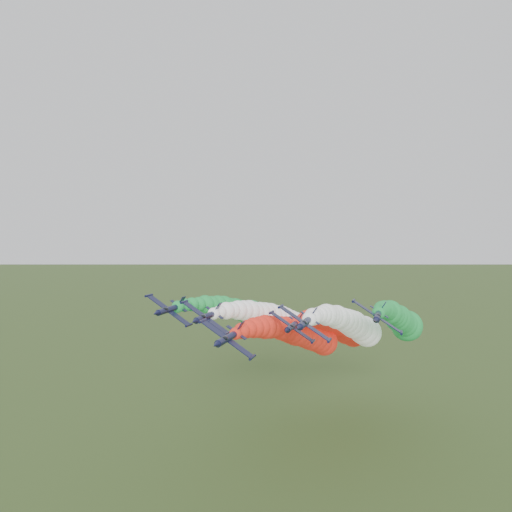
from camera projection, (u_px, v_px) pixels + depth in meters
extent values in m
cylinder|color=#121436|center=(228.00, 338.00, 87.25)|extent=(1.73, 10.23, 1.73)
cone|color=#121436|center=(216.00, 345.00, 81.48)|extent=(1.57, 2.05, 1.57)
cone|color=black|center=(238.00, 332.00, 92.59)|extent=(1.57, 1.02, 1.57)
ellipsoid|color=black|center=(225.00, 338.00, 84.99)|extent=(1.15, 2.14, 1.08)
cube|color=#121436|center=(227.00, 339.00, 87.07)|extent=(9.28, 2.16, 5.98)
cylinder|color=#121436|center=(203.00, 321.00, 88.26)|extent=(0.69, 2.96, 0.69)
cylinder|color=#121436|center=(252.00, 357.00, 85.87)|extent=(0.69, 2.96, 0.69)
cube|color=#121436|center=(240.00, 327.00, 91.14)|extent=(1.54, 1.71, 2.29)
cube|color=#121436|center=(237.00, 332.00, 91.36)|extent=(3.70, 1.25, 2.42)
sphere|color=red|center=(236.00, 334.00, 91.06)|extent=(2.26, 2.26, 2.26)
sphere|color=red|center=(242.00, 331.00, 94.54)|extent=(3.08, 3.08, 3.08)
sphere|color=red|center=(248.00, 329.00, 98.01)|extent=(3.62, 3.62, 3.62)
sphere|color=red|center=(254.00, 328.00, 101.48)|extent=(4.24, 4.24, 4.24)
sphere|color=red|center=(260.00, 327.00, 104.93)|extent=(4.58, 4.58, 4.58)
sphere|color=red|center=(265.00, 327.00, 108.37)|extent=(5.26, 5.26, 5.26)
sphere|color=red|center=(271.00, 327.00, 111.81)|extent=(5.17, 5.17, 5.17)
sphere|color=red|center=(276.00, 327.00, 115.23)|extent=(4.67, 4.67, 4.67)
sphere|color=red|center=(281.00, 328.00, 118.64)|extent=(5.69, 5.69, 5.69)
sphere|color=red|center=(286.00, 329.00, 122.04)|extent=(6.21, 6.21, 6.21)
sphere|color=red|center=(291.00, 330.00, 125.43)|extent=(6.86, 6.86, 6.86)
sphere|color=red|center=(296.00, 331.00, 128.81)|extent=(7.35, 7.35, 7.35)
sphere|color=red|center=(301.00, 333.00, 132.18)|extent=(7.09, 7.09, 7.09)
sphere|color=red|center=(306.00, 334.00, 135.54)|extent=(7.33, 7.33, 7.33)
sphere|color=red|center=(310.00, 336.00, 138.89)|extent=(7.69, 7.69, 7.69)
sphere|color=red|center=(315.00, 338.00, 142.22)|extent=(7.63, 7.63, 7.63)
sphere|color=red|center=(319.00, 340.00, 145.55)|extent=(7.73, 7.73, 7.73)
sphere|color=red|center=(324.00, 342.00, 148.86)|extent=(8.16, 8.16, 8.16)
cylinder|color=#121436|center=(206.00, 317.00, 99.07)|extent=(1.73, 10.23, 1.73)
cone|color=#121436|center=(194.00, 322.00, 93.30)|extent=(1.57, 2.05, 1.57)
cone|color=black|center=(216.00, 312.00, 104.41)|extent=(1.57, 1.02, 1.57)
ellipsoid|color=black|center=(203.00, 316.00, 96.81)|extent=(1.15, 2.14, 1.08)
cube|color=#121436|center=(205.00, 317.00, 98.89)|extent=(9.28, 2.16, 5.98)
cylinder|color=#121436|center=(184.00, 302.00, 100.08)|extent=(0.69, 2.96, 0.69)
cylinder|color=#121436|center=(227.00, 333.00, 97.69)|extent=(0.69, 2.96, 0.69)
cube|color=#121436|center=(217.00, 308.00, 102.96)|extent=(1.54, 1.71, 2.29)
cube|color=#121436|center=(215.00, 313.00, 103.18)|extent=(3.70, 1.25, 2.42)
sphere|color=white|center=(214.00, 314.00, 102.88)|extent=(2.50, 2.50, 2.50)
sphere|color=white|center=(220.00, 312.00, 106.36)|extent=(2.79, 2.79, 2.79)
sphere|color=white|center=(226.00, 311.00, 109.83)|extent=(3.85, 3.85, 3.85)
sphere|color=white|center=(232.00, 310.00, 113.30)|extent=(3.74, 3.74, 3.74)
sphere|color=white|center=(238.00, 310.00, 116.75)|extent=(4.53, 4.53, 4.53)
sphere|color=white|center=(244.00, 310.00, 120.19)|extent=(4.88, 4.88, 4.88)
sphere|color=white|center=(249.00, 311.00, 123.63)|extent=(5.42, 5.42, 5.42)
sphere|color=white|center=(254.00, 312.00, 127.05)|extent=(5.14, 5.14, 5.14)
sphere|color=white|center=(260.00, 313.00, 130.46)|extent=(5.71, 5.71, 5.71)
sphere|color=white|center=(265.00, 314.00, 133.86)|extent=(6.31, 6.31, 6.31)
sphere|color=white|center=(270.00, 316.00, 137.25)|extent=(6.88, 6.88, 6.88)
sphere|color=white|center=(275.00, 317.00, 140.63)|extent=(6.84, 6.84, 6.84)
sphere|color=white|center=(280.00, 319.00, 144.00)|extent=(7.75, 7.75, 7.75)
sphere|color=white|center=(285.00, 320.00, 147.36)|extent=(7.70, 7.70, 7.70)
sphere|color=white|center=(289.00, 322.00, 150.71)|extent=(7.64, 7.64, 7.64)
sphere|color=white|center=(294.00, 324.00, 154.04)|extent=(7.80, 7.80, 7.80)
sphere|color=white|center=(299.00, 326.00, 157.37)|extent=(8.03, 8.03, 8.03)
sphere|color=white|center=(303.00, 328.00, 160.68)|extent=(8.47, 8.47, 8.47)
cylinder|color=#121436|center=(305.00, 322.00, 92.71)|extent=(1.73, 10.23, 1.73)
cone|color=#121436|center=(299.00, 328.00, 86.94)|extent=(1.57, 2.05, 1.57)
cone|color=black|center=(311.00, 318.00, 98.04)|extent=(1.57, 1.02, 1.57)
ellipsoid|color=black|center=(304.00, 322.00, 90.45)|extent=(1.15, 2.14, 1.08)
cube|color=#121436|center=(305.00, 323.00, 92.52)|extent=(9.28, 2.16, 5.98)
cylinder|color=#121436|center=(281.00, 307.00, 93.72)|extent=(0.69, 2.96, 0.69)
cylinder|color=#121436|center=(329.00, 340.00, 91.33)|extent=(0.69, 2.96, 0.69)
cube|color=#121436|center=(313.00, 313.00, 96.60)|extent=(1.54, 1.71, 2.29)
cube|color=#121436|center=(310.00, 318.00, 96.82)|extent=(3.70, 1.25, 2.42)
sphere|color=white|center=(309.00, 319.00, 96.52)|extent=(2.82, 2.82, 2.82)
sphere|color=white|center=(313.00, 317.00, 100.00)|extent=(3.54, 3.54, 3.54)
sphere|color=white|center=(316.00, 315.00, 103.47)|extent=(3.14, 3.14, 3.14)
sphere|color=white|center=(320.00, 315.00, 106.93)|extent=(3.54, 3.54, 3.54)
sphere|color=white|center=(323.00, 315.00, 110.39)|extent=(4.12, 4.12, 4.12)
sphere|color=white|center=(326.00, 315.00, 113.83)|extent=(5.01, 5.01, 5.01)
sphere|color=white|center=(330.00, 315.00, 117.26)|extent=(4.95, 4.95, 4.95)
sphere|color=white|center=(333.00, 316.00, 120.69)|extent=(5.00, 5.00, 5.00)
sphere|color=white|center=(336.00, 317.00, 124.10)|extent=(5.93, 5.93, 5.93)
sphere|color=white|center=(340.00, 318.00, 127.50)|extent=(5.37, 5.37, 5.37)
sphere|color=white|center=(343.00, 320.00, 130.89)|extent=(6.13, 6.13, 6.13)
sphere|color=white|center=(347.00, 321.00, 134.27)|extent=(6.66, 6.66, 6.66)
sphere|color=white|center=(350.00, 323.00, 137.64)|extent=(7.22, 7.22, 7.22)
sphere|color=white|center=(353.00, 324.00, 141.00)|extent=(7.77, 7.77, 7.77)
sphere|color=white|center=(357.00, 326.00, 144.35)|extent=(6.97, 6.97, 6.97)
sphere|color=white|center=(360.00, 328.00, 147.68)|extent=(7.50, 7.50, 7.50)
sphere|color=white|center=(364.00, 330.00, 151.00)|extent=(8.75, 8.75, 8.75)
sphere|color=white|center=(367.00, 332.00, 154.32)|extent=(8.94, 8.94, 8.94)
cylinder|color=#121436|center=(169.00, 309.00, 104.65)|extent=(1.73, 10.23, 1.73)
cone|color=#121436|center=(156.00, 314.00, 98.88)|extent=(1.57, 2.05, 1.57)
cone|color=black|center=(181.00, 306.00, 109.99)|extent=(1.57, 1.02, 1.57)
ellipsoid|color=black|center=(166.00, 309.00, 102.39)|extent=(1.15, 2.14, 1.08)
cube|color=#121436|center=(169.00, 310.00, 104.46)|extent=(9.28, 2.16, 5.98)
cylinder|color=#121436|center=(149.00, 295.00, 105.66)|extent=(0.69, 2.96, 0.69)
cylinder|color=#121436|center=(189.00, 325.00, 103.27)|extent=(0.69, 2.96, 0.69)
cube|color=#121436|center=(181.00, 302.00, 108.54)|extent=(1.54, 1.71, 2.29)
cube|color=#121436|center=(179.00, 306.00, 108.76)|extent=(3.70, 1.25, 2.42)
sphere|color=#1A8638|center=(178.00, 307.00, 108.46)|extent=(2.69, 2.69, 2.69)
sphere|color=#1A8638|center=(185.00, 305.00, 111.94)|extent=(3.04, 3.04, 3.04)
sphere|color=#1A8638|center=(192.00, 304.00, 115.41)|extent=(3.21, 3.21, 3.21)
sphere|color=#1A8638|center=(198.00, 304.00, 118.87)|extent=(3.41, 3.41, 3.41)
sphere|color=#1A8638|center=(205.00, 304.00, 122.33)|extent=(4.47, 4.47, 4.47)
sphere|color=#1A8638|center=(211.00, 305.00, 125.77)|extent=(4.40, 4.40, 4.40)
sphere|color=#1A8638|center=(217.00, 305.00, 129.20)|extent=(5.18, 5.18, 5.18)
sphere|color=#1A8638|center=(223.00, 306.00, 132.63)|extent=(5.62, 5.62, 5.62)
sphere|color=#1A8638|center=(229.00, 307.00, 136.04)|extent=(5.28, 5.28, 5.28)
sphere|color=#1A8638|center=(235.00, 309.00, 139.44)|extent=(5.90, 5.90, 5.90)
sphere|color=#1A8638|center=(240.00, 310.00, 142.83)|extent=(5.99, 5.99, 5.99)
sphere|color=#1A8638|center=(246.00, 312.00, 146.21)|extent=(6.60, 6.60, 6.60)
sphere|color=#1A8638|center=(251.00, 314.00, 149.58)|extent=(8.12, 8.12, 8.12)
sphere|color=#1A8638|center=(257.00, 315.00, 152.94)|extent=(7.28, 7.28, 7.28)
sphere|color=#1A8638|center=(262.00, 317.00, 156.29)|extent=(8.04, 8.04, 8.04)
sphere|color=#1A8638|center=(267.00, 319.00, 159.62)|extent=(7.99, 7.99, 7.99)
sphere|color=#1A8638|center=(272.00, 321.00, 162.95)|extent=(9.49, 9.49, 9.49)
sphere|color=#1A8638|center=(277.00, 323.00, 166.26)|extent=(8.63, 8.63, 8.63)
cylinder|color=#121436|center=(378.00, 316.00, 97.93)|extent=(1.73, 10.23, 1.73)
cone|color=#121436|center=(376.00, 321.00, 92.16)|extent=(1.57, 2.05, 1.57)
cone|color=black|center=(379.00, 311.00, 103.26)|extent=(1.57, 1.02, 1.57)
ellipsoid|color=black|center=(378.00, 316.00, 95.67)|extent=(1.15, 2.14, 1.08)
cube|color=#121436|center=(377.00, 317.00, 97.74)|extent=(9.28, 2.16, 5.98)
cylinder|color=#121436|center=(354.00, 301.00, 98.94)|extent=(0.69, 2.96, 0.69)
cylinder|color=#121436|center=(401.00, 333.00, 96.55)|extent=(0.69, 2.96, 0.69)
cube|color=#121436|center=(382.00, 307.00, 101.82)|extent=(1.54, 1.71, 2.29)
cube|color=#121436|center=(379.00, 312.00, 102.03)|extent=(3.70, 1.25, 2.42)
sphere|color=#1A8638|center=(379.00, 313.00, 101.74)|extent=(2.73, 2.73, 2.73)
sphere|color=#1A8638|center=(380.00, 311.00, 105.22)|extent=(2.95, 2.95, 2.95)
sphere|color=#1A8638|center=(381.00, 310.00, 108.69)|extent=(3.24, 3.24, 3.24)
sphere|color=#1A8638|center=(382.00, 309.00, 112.15)|extent=(3.80, 3.80, 3.80)
sphere|color=#1A8638|center=(383.00, 309.00, 115.61)|extent=(3.81, 3.81, 3.81)
sphere|color=#1A8638|center=(385.00, 310.00, 119.05)|extent=(4.41, 4.41, 4.41)
sphere|color=#1A8638|center=(386.00, 310.00, 122.48)|extent=(4.57, 4.57, 4.57)
sphere|color=#1A8638|center=(388.00, 311.00, 125.91)|extent=(4.63, 4.63, 4.63)
sphere|color=#1A8638|center=(390.00, 312.00, 129.32)|extent=(6.24, 6.24, 6.24)
sphere|color=#1A8638|center=(392.00, 313.00, 132.72)|extent=(5.52, 5.52, 5.52)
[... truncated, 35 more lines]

